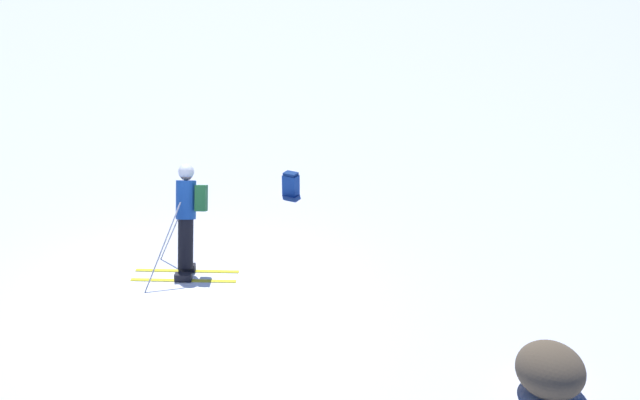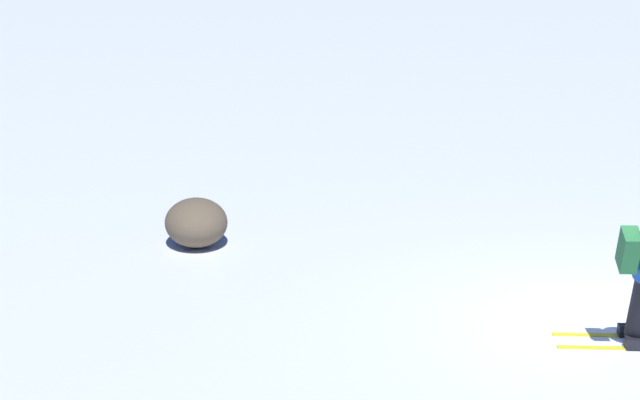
{
  "view_description": "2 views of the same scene",
  "coord_description": "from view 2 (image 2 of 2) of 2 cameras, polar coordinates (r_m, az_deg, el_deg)",
  "views": [
    {
      "loc": [
        13.2,
        -0.15,
        6.8
      ],
      "look_at": [
        0.16,
        2.2,
        1.49
      ],
      "focal_mm": 50.0,
      "sensor_mm": 36.0,
      "label": 1
    },
    {
      "loc": [
        -10.83,
        5.43,
        4.88
      ],
      "look_at": [
        0.45,
        3.43,
        1.58
      ],
      "focal_mm": 60.0,
      "sensor_mm": 36.0,
      "label": 2
    }
  ],
  "objects": [
    {
      "name": "ground_plane",
      "position": [
        13.06,
        15.45,
        -6.47
      ],
      "size": [
        300.0,
        300.0,
        0.0
      ],
      "primitive_type": "plane",
      "color": "white"
    },
    {
      "name": "exposed_boulder_0",
      "position": [
        15.37,
        -6.62,
        -1.2
      ],
      "size": [
        1.05,
        0.9,
        0.68
      ],
      "primitive_type": "ellipsoid",
      "color": "brown",
      "rests_on": "ground"
    }
  ]
}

